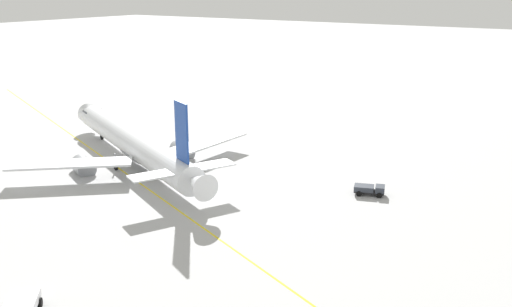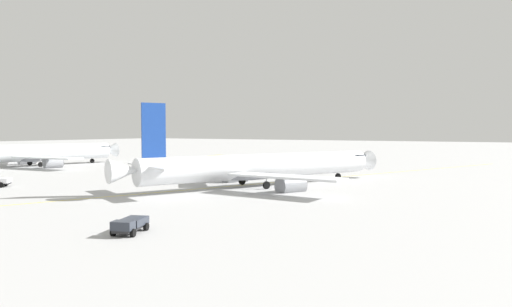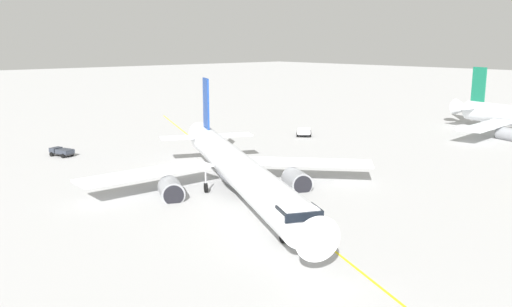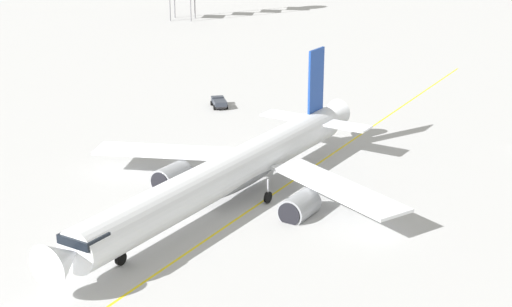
{
  "view_description": "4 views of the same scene",
  "coord_description": "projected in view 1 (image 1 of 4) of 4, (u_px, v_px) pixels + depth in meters",
  "views": [
    {
      "loc": [
        52.45,
        -53.52,
        24.51
      ],
      "look_at": [
        13.78,
        5.12,
        3.79
      ],
      "focal_mm": 40.4,
      "sensor_mm": 36.0,
      "label": 1
    },
    {
      "loc": [
        54.73,
        36.39,
        8.33
      ],
      "look_at": [
        -4.93,
        1.0,
        4.83
      ],
      "focal_mm": 32.65,
      "sensor_mm": 36.0,
      "label": 2
    },
    {
      "loc": [
        -49.18,
        38.69,
        16.54
      ],
      "look_at": [
        -4.76,
        -0.89,
        4.16
      ],
      "focal_mm": 37.47,
      "sensor_mm": 36.0,
      "label": 3
    },
    {
      "loc": [
        -70.8,
        -8.17,
        27.59
      ],
      "look_at": [
        -3.88,
        -0.2,
        4.5
      ],
      "focal_mm": 53.3,
      "sensor_mm": 36.0,
      "label": 4
    }
  ],
  "objects": [
    {
      "name": "taxiway_centreline",
      "position": [
        109.0,
        162.0,
        82.6
      ],
      "size": [
        130.45,
        55.5,
        0.01
      ],
      "rotation": [
        0.0,
        0.0,
        2.74
      ],
      "color": "yellow",
      "rests_on": "ground_plane"
    },
    {
      "name": "ground_plane",
      "position": [
        150.0,
        173.0,
        77.48
      ],
      "size": [
        600.0,
        600.0,
        0.0
      ],
      "primitive_type": "plane",
      "color": "#B2B2B2"
    },
    {
      "name": "airliner_main",
      "position": [
        134.0,
        145.0,
        80.83
      ],
      "size": [
        42.66,
        31.74,
        12.18
      ],
      "rotation": [
        0.0,
        0.0,
        2.7
      ],
      "color": "white",
      "rests_on": "ground_plane"
    },
    {
      "name": "baggage_truck_truck",
      "position": [
        370.0,
        189.0,
        69.47
      ],
      "size": [
        3.96,
        2.85,
        1.22
      ],
      "rotation": [
        0.0,
        0.0,
        0.34
      ],
      "color": "#232326",
      "rests_on": "ground_plane"
    }
  ]
}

